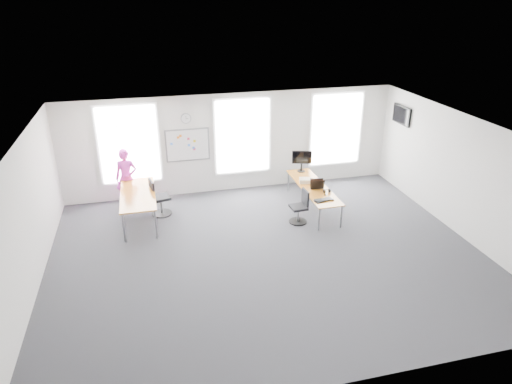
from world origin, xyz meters
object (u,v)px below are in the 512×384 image
object	(u,v)px
headphones	(327,191)
chair_right	(300,208)
desk_left	(138,196)
keyboard	(323,200)
chair_left	(158,199)
person	(127,178)
monitor	(302,159)
desk_right	(313,188)

from	to	relation	value
headphones	chair_right	bearing A→B (deg)	-166.69
desk_left	keyboard	distance (m)	4.89
chair_left	chair_right	bearing A→B (deg)	-122.53
desk_left	chair_right	bearing A→B (deg)	-14.64
desk_left	chair_right	size ratio (longest dim) A/B	2.44
chair_left	person	size ratio (longest dim) A/B	0.62
chair_left	monitor	bearing A→B (deg)	-95.06
desk_left	keyboard	world-z (taller)	desk_left
chair_right	desk_right	bearing A→B (deg)	135.83
desk_left	person	world-z (taller)	person
desk_left	person	xyz separation A→B (m)	(-0.29, 1.08, 0.10)
chair_right	desk_left	bearing A→B (deg)	-108.35
chair_left	keyboard	world-z (taller)	chair_left
desk_right	chair_right	size ratio (longest dim) A/B	2.98
desk_left	chair_left	distance (m)	0.66
person	headphones	size ratio (longest dim) A/B	8.82
headphones	desk_left	bearing A→B (deg)	167.80
desk_right	chair_left	size ratio (longest dim) A/B	2.61
chair_right	chair_left	size ratio (longest dim) A/B	0.87
desk_left	desk_right	bearing A→B (deg)	-4.18
chair_left	headphones	world-z (taller)	chair_left
chair_left	keyboard	size ratio (longest dim) A/B	2.10
person	keyboard	size ratio (longest dim) A/B	3.40
desk_right	monitor	world-z (taller)	monitor
keyboard	person	bearing A→B (deg)	140.36
desk_right	person	bearing A→B (deg)	164.26
desk_right	keyboard	size ratio (longest dim) A/B	5.47
person	keyboard	bearing A→B (deg)	-16.68
monitor	desk_right	bearing A→B (deg)	-76.81
person	keyboard	distance (m)	5.54
desk_right	person	distance (m)	5.27
chair_right	keyboard	xyz separation A→B (m)	(0.55, -0.21, 0.28)
desk_right	person	world-z (taller)	person
desk_left	headphones	world-z (taller)	desk_left
keyboard	chair_left	bearing A→B (deg)	145.21
desk_right	headphones	size ratio (longest dim) A/B	14.20
desk_right	chair_right	xyz separation A→B (m)	(-0.63, -0.74, -0.22)
desk_right	chair_right	bearing A→B (deg)	-130.45
chair_left	monitor	distance (m)	4.38
chair_right	chair_left	distance (m)	3.88
desk_right	person	size ratio (longest dim) A/B	1.61
desk_left	chair_left	xyz separation A→B (m)	(0.52, 0.28, -0.29)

